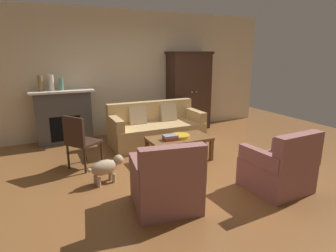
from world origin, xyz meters
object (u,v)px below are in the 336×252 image
side_chair_wooden (80,139)px  couch (156,129)px  fruit_bowl (180,136)px  armoire (189,91)px  coffee_table (179,140)px  mantel_vase_cream (51,83)px  armchair_near_right (279,169)px  book_stack (170,137)px  armchair_near_left (166,184)px  dog (106,167)px  fireplace (64,116)px  mantel_vase_jade (61,84)px  mantel_vase_bronze (40,83)px

side_chair_wooden → couch: bearing=23.7°
fruit_bowl → armoire: bearing=57.3°
coffee_table → mantel_vase_cream: (-1.90, 1.94, 0.91)m
armoire → armchair_near_right: size_ratio=2.15×
couch → fruit_bowl: bearing=-89.2°
couch → armoire: bearing=34.0°
book_stack → side_chair_wooden: size_ratio=0.28×
coffee_table → fruit_bowl: size_ratio=3.24×
mantel_vase_cream → couch: bearing=-25.1°
fruit_bowl → armchair_near_right: armchair_near_right is taller
coffee_table → armchair_near_right: size_ratio=1.25×
armchair_near_left → side_chair_wooden: side_chair_wooden is taller
couch → dog: (-1.39, -1.42, -0.07)m
armoire → dog: armoire is taller
armoire → mantel_vase_cream: armoire is taller
fireplace → mantel_vase_jade: (0.00, -0.02, 0.68)m
armoire → coffee_table: size_ratio=1.72×
fireplace → couch: 1.96m
mantel_vase_bronze → side_chair_wooden: size_ratio=0.35×
armoire → book_stack: (-1.43, -1.94, -0.49)m
coffee_table → fruit_bowl: (0.01, -0.01, 0.08)m
fireplace → book_stack: bearing=-53.0°
coffee_table → couch: bearing=90.2°
mantel_vase_cream → armchair_near_right: (2.63, -3.55, -0.96)m
mantel_vase_cream → armoire: bearing=-1.1°
armchair_near_left → mantel_vase_bronze: bearing=110.3°
armchair_near_right → fireplace: bearing=124.5°
armoire → couch: armoire is taller
fruit_bowl → mantel_vase_cream: (-1.91, 1.95, 0.83)m
book_stack → mantel_vase_bronze: 2.88m
book_stack → mantel_vase_bronze: (-1.90, 2.00, 0.82)m
couch → side_chair_wooden: bearing=-156.3°
book_stack → dog: 1.25m
armchair_near_right → coffee_table: bearing=114.3°
armoire → mantel_vase_jade: size_ratio=7.33×
armchair_near_left → coffee_table: bearing=57.2°
mantel_vase_jade → mantel_vase_cream: bearing=180.0°
coffee_table → fruit_bowl: fruit_bowl is taller
mantel_vase_cream → armchair_near_left: 3.59m
book_stack → mantel_vase_jade: bearing=127.2°
coffee_table → book_stack: book_stack is taller
mantel_vase_cream → fruit_bowl: bearing=-45.6°
book_stack → mantel_vase_cream: bearing=130.3°
mantel_vase_jade → armchair_near_right: bearing=-55.4°
coffee_table → mantel_vase_bronze: 3.00m
mantel_vase_cream → mantel_vase_jade: bearing=0.0°
armoire → mantel_vase_bronze: (-3.33, 0.06, 0.33)m
fruit_bowl → mantel_vase_cream: size_ratio=1.07×
fireplace → armchair_near_right: bearing=-55.5°
fireplace → couch: (1.72, -0.91, -0.25)m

